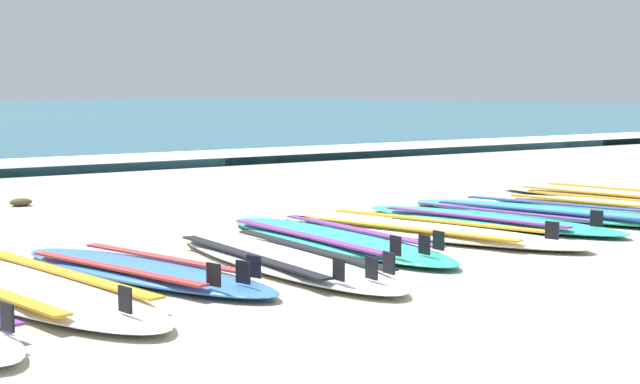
{
  "coord_description": "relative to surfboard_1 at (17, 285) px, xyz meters",
  "views": [
    {
      "loc": [
        -4.19,
        -4.32,
        1.0
      ],
      "look_at": [
        -0.39,
        1.22,
        0.25
      ],
      "focal_mm": 52.69,
      "sensor_mm": 36.0,
      "label": 1
    }
  ],
  "objects": [
    {
      "name": "surfboard_3",
      "position": [
        1.44,
        -0.14,
        0.0
      ],
      "size": [
        0.6,
        2.23,
        0.18
      ],
      "color": "white",
      "rests_on": "ground"
    },
    {
      "name": "surfboard_6",
      "position": [
        3.54,
        0.34,
        0.0
      ],
      "size": [
        1.01,
        2.25,
        0.18
      ],
      "color": "#2DB793",
      "rests_on": "ground"
    },
    {
      "name": "surfboard_4",
      "position": [
        2.09,
        0.27,
        0.0
      ],
      "size": [
        0.59,
        2.31,
        0.18
      ],
      "color": "#2DB793",
      "rests_on": "ground"
    },
    {
      "name": "ground_plane",
      "position": [
        2.86,
        -0.25,
        -0.04
      ],
      "size": [
        80.0,
        80.0,
        0.0
      ],
      "primitive_type": "plane",
      "color": "#B7AD93"
    },
    {
      "name": "surfboard_5",
      "position": [
        2.8,
        0.24,
        0.0
      ],
      "size": [
        1.3,
        2.53,
        0.18
      ],
      "color": "white",
      "rests_on": "ground"
    },
    {
      "name": "surfboard_1",
      "position": [
        0.0,
        0.0,
        0.0
      ],
      "size": [
        1.04,
        2.59,
        0.18
      ],
      "color": "white",
      "rests_on": "ground"
    },
    {
      "name": "wave_foam_strip",
      "position": [
        2.86,
        6.63,
        0.02
      ],
      "size": [
        80.0,
        1.35,
        0.11
      ],
      "primitive_type": "cube",
      "color": "white",
      "rests_on": "ground"
    },
    {
      "name": "seaweed_clump_mid_sand",
      "position": [
        1.04,
        3.37,
        -0.0
      ],
      "size": [
        0.19,
        0.15,
        0.07
      ],
      "primitive_type": "ellipsoid",
      "color": "#4C4228",
      "rests_on": "ground"
    },
    {
      "name": "surfboard_8",
      "position": [
        4.91,
        0.47,
        0.0
      ],
      "size": [
        0.93,
        2.04,
        0.18
      ],
      "color": "silver",
      "rests_on": "ground"
    },
    {
      "name": "surfboard_7",
      "position": [
        4.24,
        0.31,
        0.0
      ],
      "size": [
        1.34,
        2.62,
        0.18
      ],
      "color": "#2DB793",
      "rests_on": "ground"
    },
    {
      "name": "surfboard_9",
      "position": [
        5.56,
        0.72,
        0.0
      ],
      "size": [
        1.09,
        2.55,
        0.18
      ],
      "color": "white",
      "rests_on": "ground"
    },
    {
      "name": "surfboard_2",
      "position": [
        0.66,
        -0.01,
        0.0
      ],
      "size": [
        0.98,
        2.01,
        0.18
      ],
      "color": "#3875CC",
      "rests_on": "ground"
    }
  ]
}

